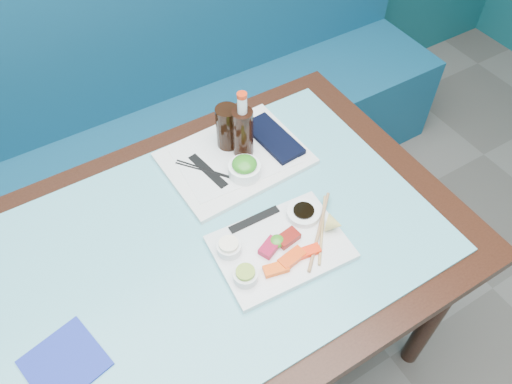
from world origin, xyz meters
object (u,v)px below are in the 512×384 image
cola_glass (228,127)px  blue_napkin (65,363)px  sashimi_plate (280,247)px  serving_tray (235,159)px  booth_bench (114,151)px  cola_bottle_body (243,135)px  dining_table (203,265)px  seaweed_bowl (245,170)px

cola_glass → blue_napkin: (-0.63, -0.39, -0.08)m
sashimi_plate → serving_tray: 0.34m
sashimi_plate → blue_napkin: sashimi_plate is taller
serving_tray → blue_napkin: bearing=-154.2°
booth_bench → cola_bottle_body: bearing=-67.0°
dining_table → seaweed_bowl: 0.29m
dining_table → blue_napkin: bearing=-163.5°
dining_table → blue_napkin: size_ratio=8.97×
booth_bench → blue_napkin: 1.10m
seaweed_bowl → blue_napkin: (-0.61, -0.26, -0.03)m
serving_tray → cola_bottle_body: cola_bottle_body is taller
booth_bench → cola_glass: (0.24, -0.57, 0.47)m
dining_table → blue_napkin: (-0.40, -0.12, 0.09)m
serving_tray → cola_glass: size_ratio=2.89×
serving_tray → cola_glass: (0.01, 0.05, 0.08)m
sashimi_plate → cola_bottle_body: cola_bottle_body is taller
booth_bench → dining_table: (0.00, -0.84, 0.29)m
cola_glass → dining_table: bearing=-131.1°
cola_glass → booth_bench: bearing=113.0°
cola_bottle_body → serving_tray: bearing=-174.0°
sashimi_plate → serving_tray: size_ratio=0.82×
cola_bottle_body → blue_napkin: cola_bottle_body is taller
booth_bench → sashimi_plate: (0.17, -0.95, 0.39)m
cola_glass → cola_bottle_body: (0.02, -0.05, 0.00)m
seaweed_bowl → cola_bottle_body: cola_bottle_body is taller
blue_napkin → dining_table: bearing=16.5°
cola_glass → serving_tray: bearing=-100.3°
cola_glass → blue_napkin: bearing=-148.4°
dining_table → cola_bottle_body: bearing=40.4°
dining_table → cola_bottle_body: (0.26, 0.22, 0.18)m
serving_tray → blue_napkin: serving_tray is taller
booth_bench → seaweed_bowl: 0.84m
serving_tray → cola_bottle_body: 0.09m
sashimi_plate → serving_tray: sashimi_plate is taller
sashimi_plate → cola_bottle_body: bearing=79.4°
booth_bench → blue_napkin: (-0.40, -0.96, 0.39)m
sashimi_plate → blue_napkin: (-0.57, -0.00, -0.01)m
seaweed_bowl → cola_glass: cola_glass is taller
cola_bottle_body → blue_napkin: (-0.66, -0.34, -0.08)m
cola_bottle_body → booth_bench: bearing=113.0°
booth_bench → cola_glass: 0.77m
booth_bench → sashimi_plate: booth_bench is taller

